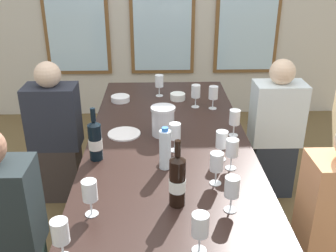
{
  "coord_description": "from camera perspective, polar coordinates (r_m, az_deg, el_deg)",
  "views": [
    {
      "loc": [
        -0.07,
        -2.14,
        1.83
      ],
      "look_at": [
        0.0,
        0.15,
        0.79
      ],
      "focal_mm": 41.76,
      "sensor_mm": 36.0,
      "label": 1
    }
  ],
  "objects": [
    {
      "name": "wine_glass_5",
      "position": [
        1.96,
        7.1,
        -5.32
      ],
      "size": [
        0.07,
        0.07,
        0.17
      ],
      "color": "white",
      "rests_on": "dining_table"
    },
    {
      "name": "seated_person_0",
      "position": [
        3.09,
        -16.07,
        -1.49
      ],
      "size": [
        0.38,
        0.24,
        1.11
      ],
      "color": "#392F2B",
      "rests_on": "ground"
    },
    {
      "name": "seated_person_2",
      "position": [
        2.18,
        -22.9,
        -14.42
      ],
      "size": [
        0.38,
        0.24,
        1.11
      ],
      "color": "#253935",
      "rests_on": "ground"
    },
    {
      "name": "wine_glass_3",
      "position": [
        2.1,
        9.34,
        -3.26
      ],
      "size": [
        0.07,
        0.07,
        0.17
      ],
      "color": "white",
      "rests_on": "dining_table"
    },
    {
      "name": "ground_plane",
      "position": [
        2.81,
        0.09,
        -16.09
      ],
      "size": [
        12.0,
        12.0,
        0.0
      ],
      "primitive_type": "plane",
      "color": "brown"
    },
    {
      "name": "seated_person_1",
      "position": [
        3.14,
        15.33,
        -0.96
      ],
      "size": [
        0.38,
        0.24,
        1.11
      ],
      "color": "#282E37",
      "rests_on": "ground"
    },
    {
      "name": "tasting_bowl_1",
      "position": [
        3.09,
        1.43,
        4.31
      ],
      "size": [
        0.12,
        0.12,
        0.05
      ],
      "primitive_type": "cylinder",
      "color": "white",
      "rests_on": "dining_table"
    },
    {
      "name": "wine_bottle_0",
      "position": [
        2.21,
        -10.58,
        -2.05
      ],
      "size": [
        0.08,
        0.08,
        0.31
      ],
      "color": "black",
      "rests_on": "dining_table"
    },
    {
      "name": "wine_glass_7",
      "position": [
        1.55,
        4.71,
        -14.32
      ],
      "size": [
        0.07,
        0.07,
        0.17
      ],
      "color": "white",
      "rests_on": "dining_table"
    },
    {
      "name": "metal_pitcher",
      "position": [
        2.47,
        -0.73,
        0.77
      ],
      "size": [
        0.16,
        0.16,
        0.19
      ],
      "color": "silver",
      "rests_on": "dining_table"
    },
    {
      "name": "wine_glass_1",
      "position": [
        2.26,
        1.03,
        -0.87
      ],
      "size": [
        0.07,
        0.07,
        0.17
      ],
      "color": "white",
      "rests_on": "dining_table"
    },
    {
      "name": "wine_glass_4",
      "position": [
        1.57,
        -15.45,
        -14.87
      ],
      "size": [
        0.07,
        0.07,
        0.17
      ],
      "color": "white",
      "rests_on": "dining_table"
    },
    {
      "name": "water_bottle",
      "position": [
        2.09,
        -0.43,
        -3.39
      ],
      "size": [
        0.06,
        0.06,
        0.24
      ],
      "color": "white",
      "rests_on": "dining_table"
    },
    {
      "name": "tasting_bowl_0",
      "position": [
        3.08,
        -6.97,
        3.99
      ],
      "size": [
        0.15,
        0.15,
        0.04
      ],
      "primitive_type": "cylinder",
      "color": "white",
      "rests_on": "dining_table"
    },
    {
      "name": "wine_glass_0",
      "position": [
        2.92,
        4.07,
        5.01
      ],
      "size": [
        0.07,
        0.07,
        0.17
      ],
      "color": "white",
      "rests_on": "dining_table"
    },
    {
      "name": "dining_table",
      "position": [
        2.43,
        0.1,
        -3.91
      ],
      "size": [
        1.0,
        2.42,
        0.74
      ],
      "color": "black",
      "rests_on": "ground"
    },
    {
      "name": "wine_bottle_1",
      "position": [
        1.79,
        1.37,
        -7.95
      ],
      "size": [
        0.08,
        0.08,
        0.33
      ],
      "color": "black",
      "rests_on": "dining_table"
    },
    {
      "name": "wine_glass_8",
      "position": [
        1.78,
        9.31,
        -8.99
      ],
      "size": [
        0.07,
        0.07,
        0.17
      ],
      "color": "white",
      "rests_on": "dining_table"
    },
    {
      "name": "wine_glass_9",
      "position": [
        2.9,
        6.63,
        4.7
      ],
      "size": [
        0.07,
        0.07,
        0.17
      ],
      "color": "white",
      "rests_on": "dining_table"
    },
    {
      "name": "wine_glass_6",
      "position": [
        2.49,
        9.69,
        1.07
      ],
      "size": [
        0.07,
        0.07,
        0.17
      ],
      "color": "white",
      "rests_on": "dining_table"
    },
    {
      "name": "white_plate_0",
      "position": [
        2.52,
        -6.42,
        -1.14
      ],
      "size": [
        0.21,
        0.21,
        0.01
      ],
      "primitive_type": "cylinder",
      "color": "white",
      "rests_on": "dining_table"
    },
    {
      "name": "wine_glass_2",
      "position": [
        1.76,
        -11.36,
        -9.47
      ],
      "size": [
        0.07,
        0.07,
        0.17
      ],
      "color": "white",
      "rests_on": "dining_table"
    },
    {
      "name": "wine_glass_10",
      "position": [
        3.14,
        -1.29,
        6.43
      ],
      "size": [
        0.07,
        0.07,
        0.17
      ],
      "color": "white",
      "rests_on": "dining_table"
    },
    {
      "name": "wine_glass_11",
      "position": [
        2.19,
        7.85,
        -2.14
      ],
      "size": [
        0.07,
        0.07,
        0.17
      ],
      "color": "white",
      "rests_on": "dining_table"
    }
  ]
}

